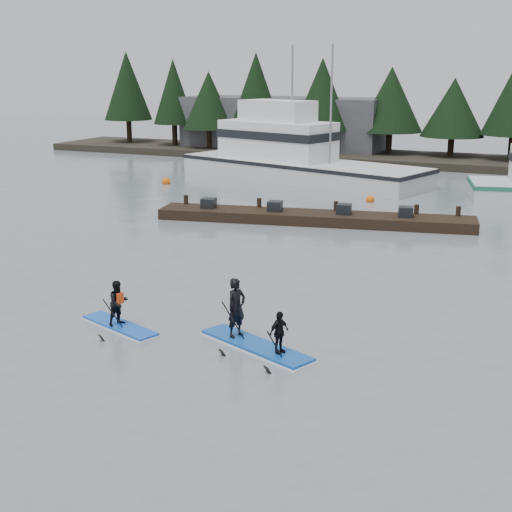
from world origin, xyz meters
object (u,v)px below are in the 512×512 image
at_px(paddleboard_solo, 119,310).
at_px(paddleboard_duo, 253,328).
at_px(fishing_boat_large, 295,168).
at_px(floating_dock, 314,218).

xyz_separation_m(paddleboard_solo, paddleboard_duo, (4.28, 0.22, 0.02)).
distance_m(paddleboard_solo, paddleboard_duo, 4.28).
bearing_deg(fishing_boat_large, paddleboard_duo, -54.95).
distance_m(fishing_boat_large, paddleboard_solo, 30.23).
distance_m(fishing_boat_large, paddleboard_duo, 31.10).
relative_size(floating_dock, paddleboard_solo, 5.30).
relative_size(fishing_boat_large, paddleboard_duo, 4.97).
distance_m(floating_dock, paddleboard_duo, 16.69).
relative_size(fishing_boat_large, floating_dock, 1.18).
distance_m(fishing_boat_large, floating_dock, 14.57).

